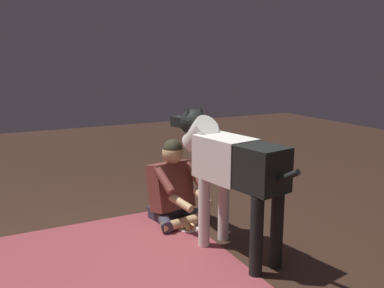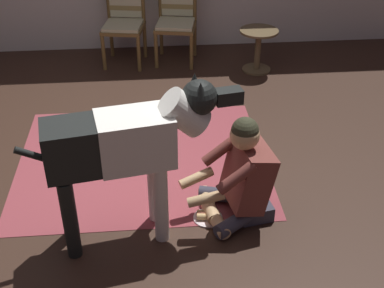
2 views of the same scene
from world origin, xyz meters
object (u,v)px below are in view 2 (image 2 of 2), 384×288
(large_dog, at_px, (127,145))
(hot_dog_on_plate, at_px, (208,216))
(dining_chair_left_of_pair, at_px, (124,17))
(dining_chair_right_of_pair, at_px, (176,16))
(person_sitting_on_floor, at_px, (241,177))
(round_side_table, at_px, (258,46))

(large_dog, relative_size, hot_dog_on_plate, 6.61)
(dining_chair_left_of_pair, bearing_deg, hot_dog_on_plate, -77.79)
(dining_chair_right_of_pair, xyz_separation_m, person_sitting_on_floor, (0.28, -2.97, -0.20))
(dining_chair_right_of_pair, bearing_deg, person_sitting_on_floor, -84.60)
(dining_chair_left_of_pair, distance_m, person_sitting_on_floor, 3.11)
(hot_dog_on_plate, relative_size, round_side_table, 0.45)
(dining_chair_left_of_pair, bearing_deg, person_sitting_on_floor, -73.24)
(large_dog, distance_m, round_side_table, 3.07)
(person_sitting_on_floor, relative_size, large_dog, 0.57)
(hot_dog_on_plate, height_order, round_side_table, round_side_table)
(round_side_table, bearing_deg, large_dog, -117.95)
(dining_chair_right_of_pair, relative_size, round_side_table, 1.98)
(person_sitting_on_floor, bearing_deg, dining_chair_right_of_pair, 95.40)
(dining_chair_right_of_pair, relative_size, hot_dog_on_plate, 4.44)
(person_sitting_on_floor, height_order, hot_dog_on_plate, person_sitting_on_floor)
(person_sitting_on_floor, bearing_deg, large_dog, -169.66)
(dining_chair_left_of_pair, distance_m, large_dog, 3.12)
(large_dog, bearing_deg, dining_chair_left_of_pair, 91.86)
(dining_chair_left_of_pair, xyz_separation_m, hot_dog_on_plate, (0.65, -3.01, -0.52))
(large_dog, bearing_deg, person_sitting_on_floor, 10.34)
(dining_chair_right_of_pair, bearing_deg, large_dog, -99.34)
(dining_chair_right_of_pair, xyz_separation_m, hot_dog_on_plate, (0.04, -3.01, -0.52))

